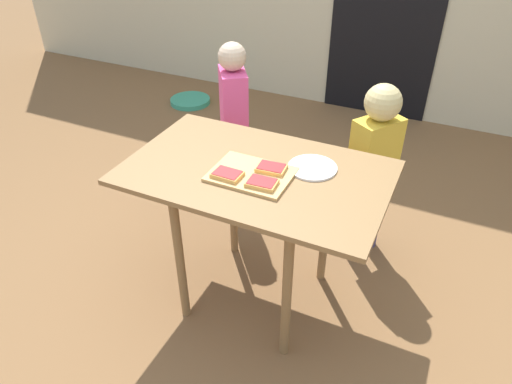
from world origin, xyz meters
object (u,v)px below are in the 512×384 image
pizza_slice_far_right (271,168)px  child_left (234,122)px  pizza_slice_near_left (227,174)px  dining_table (256,188)px  plate_white_right (312,168)px  cutting_board (251,174)px  garden_hose_coil (190,101)px  pizza_slice_near_right (262,183)px  child_right (373,162)px

pizza_slice_far_right → child_left: 0.84m
pizza_slice_far_right → pizza_slice_near_left: size_ratio=1.03×
dining_table → pizza_slice_near_left: bearing=-125.2°
plate_white_right → dining_table: bearing=-151.8°
cutting_board → pizza_slice_near_left: pizza_slice_near_left is taller
pizza_slice_far_right → garden_hose_coil: pizza_slice_far_right is taller
dining_table → cutting_board: 0.11m
pizza_slice_far_right → garden_hose_coil: size_ratio=0.35×
pizza_slice_near_right → child_left: size_ratio=0.12×
cutting_board → pizza_slice_near_right: 0.10m
pizza_slice_near_right → child_right: 0.80m
garden_hose_coil → pizza_slice_near_left: bearing=-53.5°
pizza_slice_near_left → garden_hose_coil: 2.65m
child_right → child_left: bearing=176.0°
pizza_slice_near_left → child_right: (0.47, 0.70, -0.21)m
cutting_board → child_right: 0.78m
child_left → garden_hose_coil: child_left is taller
cutting_board → dining_table: bearing=85.8°
cutting_board → pizza_slice_near_right: bearing=-37.9°
pizza_slice_near_right → child_right: size_ratio=0.13×
pizza_slice_near_left → child_left: (-0.37, 0.76, -0.18)m
pizza_slice_near_left → child_right: size_ratio=0.12×
pizza_slice_near_left → garden_hose_coil: size_ratio=0.34×
plate_white_right → child_left: (-0.66, 0.53, -0.16)m
cutting_board → pizza_slice_near_right: pizza_slice_near_right is taller
dining_table → plate_white_right: 0.26m
cutting_board → pizza_slice_near_right: (0.08, -0.06, 0.02)m
plate_white_right → garden_hose_coil: plate_white_right is taller
garden_hose_coil → child_left: bearing=-48.1°
pizza_slice_near_left → child_left: size_ratio=0.12×
cutting_board → child_right: size_ratio=0.34×
dining_table → garden_hose_coil: dining_table is taller
child_right → garden_hose_coil: bearing=146.1°
pizza_slice_near_right → child_right: child_right is taller
plate_white_right → garden_hose_coil: bearing=135.0°
dining_table → pizza_slice_near_right: (0.08, -0.11, 0.12)m
dining_table → pizza_slice_near_right: pizza_slice_near_right is taller
plate_white_right → pizza_slice_near_right: bearing=-121.3°
dining_table → pizza_slice_near_right: 0.18m
child_right → plate_white_right: bearing=-110.6°
child_left → garden_hose_coil: (-1.14, 1.28, -0.59)m
cutting_board → child_left: 0.85m
pizza_slice_near_left → pizza_slice_near_right: size_ratio=0.98×
cutting_board → pizza_slice_near_left: (-0.08, -0.06, 0.02)m
pizza_slice_far_right → pizza_slice_near_left: same height
pizza_slice_near_right → garden_hose_coil: (-1.67, 2.04, -0.77)m
dining_table → child_left: bearing=124.6°
plate_white_right → garden_hose_coil: 2.67m
plate_white_right → child_left: bearing=141.2°
cutting_board → child_left: (-0.45, 0.70, -0.16)m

